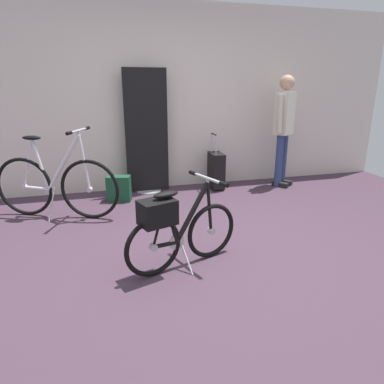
# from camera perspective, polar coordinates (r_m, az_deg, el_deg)

# --- Properties ---
(ground_plane) EXTENTS (7.42, 7.42, 0.00)m
(ground_plane) POSITION_cam_1_polar(r_m,az_deg,el_deg) (3.16, 3.34, -10.88)
(ground_plane) COLOR #473342
(back_wall) EXTENTS (7.42, 0.10, 2.61)m
(back_wall) POSITION_cam_1_polar(r_m,az_deg,el_deg) (5.14, -5.25, 15.19)
(back_wall) COLOR silver
(back_wall) RESTS_ON ground_plane
(floor_banner_stand) EXTENTS (0.60, 0.36, 1.73)m
(floor_banner_stand) POSITION_cam_1_polar(r_m,az_deg,el_deg) (4.90, -7.56, 8.82)
(floor_banner_stand) COLOR #B7B7BC
(floor_banner_stand) RESTS_ON ground_plane
(folding_bike_foreground) EXTENTS (1.04, 0.55, 0.77)m
(folding_bike_foreground) POSITION_cam_1_polar(r_m,az_deg,el_deg) (2.84, -2.71, -5.96)
(folding_bike_foreground) COLOR black
(folding_bike_foreground) RESTS_ON ground_plane
(display_bike_left) EXTENTS (1.41, 0.70, 1.05)m
(display_bike_left) POSITION_cam_1_polar(r_m,az_deg,el_deg) (4.26, -21.79, 1.11)
(display_bike_left) COLOR black
(display_bike_left) RESTS_ON ground_plane
(visitor_near_wall) EXTENTS (0.43, 0.39, 1.64)m
(visitor_near_wall) POSITION_cam_1_polar(r_m,az_deg,el_deg) (5.35, 15.14, 10.84)
(visitor_near_wall) COLOR navy
(visitor_near_wall) RESTS_ON ground_plane
(rolling_suitcase) EXTENTS (0.19, 0.37, 0.83)m
(rolling_suitcase) POSITION_cam_1_polar(r_m,az_deg,el_deg) (5.13, 4.06, 3.68)
(rolling_suitcase) COLOR black
(rolling_suitcase) RESTS_ON ground_plane
(backpack_on_floor) EXTENTS (0.34, 0.26, 0.34)m
(backpack_on_floor) POSITION_cam_1_polar(r_m,az_deg,el_deg) (4.69, -12.11, 0.56)
(backpack_on_floor) COLOR #19472D
(backpack_on_floor) RESTS_ON ground_plane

